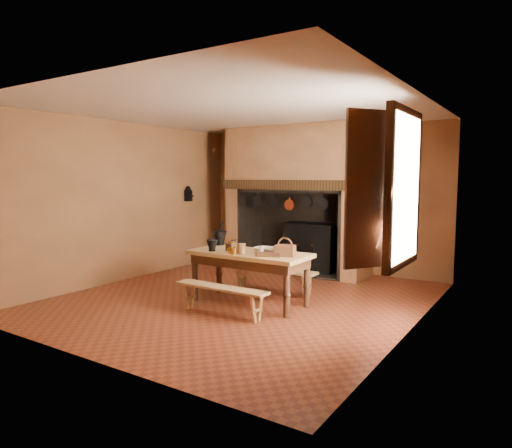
{
  "coord_description": "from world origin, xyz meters",
  "views": [
    {
      "loc": [
        3.83,
        -5.55,
        1.82
      ],
      "look_at": [
        0.05,
        0.3,
        1.11
      ],
      "focal_mm": 32.0,
      "sensor_mm": 36.0,
      "label": 1
    }
  ],
  "objects_px": {
    "coffee_grinder": "(231,246)",
    "bench_front": "(221,294)",
    "mixing_bowl": "(264,250)",
    "work_table": "(249,260)",
    "iron_range": "(312,246)",
    "wicker_basket": "(285,250)"
  },
  "relations": [
    {
      "from": "work_table",
      "to": "bench_front",
      "type": "xyz_separation_m",
      "value": [
        -0.0,
        -0.68,
        -0.35
      ]
    },
    {
      "from": "work_table",
      "to": "wicker_basket",
      "type": "relative_size",
      "value": 5.66
    },
    {
      "from": "iron_range",
      "to": "wicker_basket",
      "type": "height_order",
      "value": "iron_range"
    },
    {
      "from": "iron_range",
      "to": "coffee_grinder",
      "type": "distance_m",
      "value": 2.73
    },
    {
      "from": "bench_front",
      "to": "coffee_grinder",
      "type": "bearing_deg",
      "value": 113.61
    },
    {
      "from": "work_table",
      "to": "mixing_bowl",
      "type": "xyz_separation_m",
      "value": [
        0.18,
        0.11,
        0.15
      ]
    },
    {
      "from": "wicker_basket",
      "to": "iron_range",
      "type": "bearing_deg",
      "value": 93.68
    },
    {
      "from": "work_table",
      "to": "wicker_basket",
      "type": "height_order",
      "value": "wicker_basket"
    },
    {
      "from": "coffee_grinder",
      "to": "wicker_basket",
      "type": "bearing_deg",
      "value": 9.92
    },
    {
      "from": "bench_front",
      "to": "wicker_basket",
      "type": "xyz_separation_m",
      "value": [
        0.6,
        0.64,
        0.55
      ]
    },
    {
      "from": "bench_front",
      "to": "mixing_bowl",
      "type": "relative_size",
      "value": 4.84
    },
    {
      "from": "work_table",
      "to": "wicker_basket",
      "type": "bearing_deg",
      "value": -3.39
    },
    {
      "from": "mixing_bowl",
      "to": "work_table",
      "type": "bearing_deg",
      "value": -148.89
    },
    {
      "from": "coffee_grinder",
      "to": "bench_front",
      "type": "bearing_deg",
      "value": -60.36
    },
    {
      "from": "iron_range",
      "to": "coffee_grinder",
      "type": "xyz_separation_m",
      "value": [
        0.02,
        -2.71,
        0.34
      ]
    },
    {
      "from": "iron_range",
      "to": "coffee_grinder",
      "type": "height_order",
      "value": "iron_range"
    },
    {
      "from": "iron_range",
      "to": "coffee_grinder",
      "type": "bearing_deg",
      "value": -89.55
    },
    {
      "from": "bench_front",
      "to": "iron_range",
      "type": "bearing_deg",
      "value": 94.79
    },
    {
      "from": "coffee_grinder",
      "to": "work_table",
      "type": "bearing_deg",
      "value": 26.37
    },
    {
      "from": "bench_front",
      "to": "mixing_bowl",
      "type": "bearing_deg",
      "value": 77.08
    },
    {
      "from": "work_table",
      "to": "mixing_bowl",
      "type": "bearing_deg",
      "value": 31.11
    },
    {
      "from": "mixing_bowl",
      "to": "wicker_basket",
      "type": "distance_m",
      "value": 0.45
    }
  ]
}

